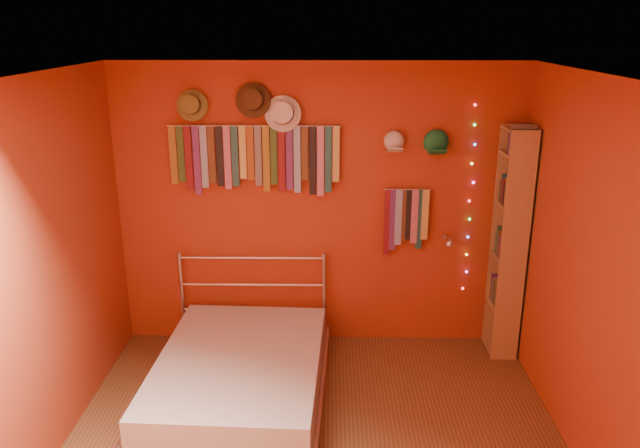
# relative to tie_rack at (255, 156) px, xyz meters

# --- Properties ---
(back_wall) EXTENTS (3.50, 0.02, 2.50)m
(back_wall) POSITION_rel_tie_rack_xyz_m (0.53, 0.06, -0.47)
(back_wall) COLOR #9D3E19
(back_wall) RESTS_ON ground
(right_wall) EXTENTS (0.02, 3.50, 2.50)m
(right_wall) POSITION_rel_tie_rack_xyz_m (2.28, -1.69, -0.47)
(right_wall) COLOR #9D3E19
(right_wall) RESTS_ON ground
(left_wall) EXTENTS (0.02, 3.50, 2.50)m
(left_wall) POSITION_rel_tie_rack_xyz_m (-1.22, -1.69, -0.47)
(left_wall) COLOR #9D3E19
(left_wall) RESTS_ON ground
(ceiling) EXTENTS (3.50, 3.50, 0.02)m
(ceiling) POSITION_rel_tie_rack_xyz_m (0.53, -1.69, 0.78)
(ceiling) COLOR white
(ceiling) RESTS_ON back_wall
(tie_rack) EXTENTS (1.45, 0.03, 0.60)m
(tie_rack) POSITION_rel_tie_rack_xyz_m (0.00, 0.00, 0.00)
(tie_rack) COLOR silver
(tie_rack) RESTS_ON back_wall
(small_tie_rack) EXTENTS (0.40, 0.03, 0.59)m
(small_tie_rack) POSITION_rel_tie_rack_xyz_m (1.28, 0.00, -0.53)
(small_tie_rack) COLOR silver
(small_tie_rack) RESTS_ON back_wall
(fedora_olive) EXTENTS (0.26, 0.14, 0.25)m
(fedora_olive) POSITION_rel_tie_rack_xyz_m (-0.51, -0.03, 0.43)
(fedora_olive) COLOR olive
(fedora_olive) RESTS_ON back_wall
(fedora_brown) EXTENTS (0.29, 0.16, 0.28)m
(fedora_brown) POSITION_rel_tie_rack_xyz_m (-0.00, -0.03, 0.47)
(fedora_brown) COLOR #492F1A
(fedora_brown) RESTS_ON back_wall
(fedora_white) EXTENTS (0.30, 0.16, 0.30)m
(fedora_white) POSITION_rel_tie_rack_xyz_m (0.24, -0.03, 0.36)
(fedora_white) COLOR white
(fedora_white) RESTS_ON back_wall
(cap_white) EXTENTS (0.18, 0.22, 0.18)m
(cap_white) POSITION_rel_tie_rack_xyz_m (1.16, 0.01, 0.12)
(cap_white) COLOR white
(cap_white) RESTS_ON back_wall
(cap_green) EXTENTS (0.20, 0.24, 0.20)m
(cap_green) POSITION_rel_tie_rack_xyz_m (1.51, 0.01, 0.12)
(cap_green) COLOR #1B7C40
(cap_green) RESTS_ON back_wall
(fairy_lights) EXTENTS (0.06, 0.02, 1.66)m
(fairy_lights) POSITION_rel_tie_rack_xyz_m (1.83, 0.02, -0.39)
(fairy_lights) COLOR #FF3333
(fairy_lights) RESTS_ON back_wall
(reading_lamp) EXTENTS (0.07, 0.29, 0.09)m
(reading_lamp) POSITION_rel_tie_rack_xyz_m (1.64, -0.16, -0.70)
(reading_lamp) COLOR silver
(reading_lamp) RESTS_ON back_wall
(bookshelf) EXTENTS (0.25, 0.34, 2.00)m
(bookshelf) POSITION_rel_tie_rack_xyz_m (2.19, -0.16, -0.71)
(bookshelf) COLOR #A38349
(bookshelf) RESTS_ON ground
(bed) EXTENTS (1.38, 1.83, 0.87)m
(bed) POSITION_rel_tie_rack_xyz_m (-0.06, -0.95, -1.52)
(bed) COLOR silver
(bed) RESTS_ON ground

